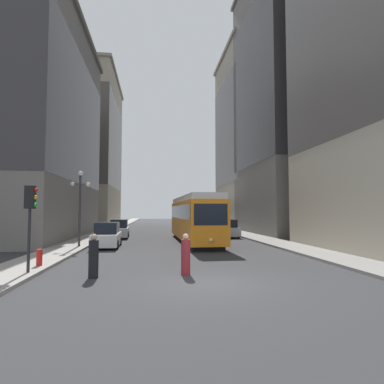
{
  "coord_description": "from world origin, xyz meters",
  "views": [
    {
      "loc": [
        -2.04,
        -11.74,
        2.66
      ],
      "look_at": [
        0.43,
        8.77,
        3.89
      ],
      "focal_mm": 29.97,
      "sensor_mm": 36.0,
      "label": 1
    }
  ],
  "objects_px": {
    "parked_car_left_near": "(107,236)",
    "traffic_light_near_left": "(30,206)",
    "streetcar": "(194,218)",
    "parked_car_right_far": "(227,229)",
    "fire_hydrant": "(39,257)",
    "pedestrian_crossing_near": "(94,257)",
    "lamp_post_left_near": "(80,196)",
    "parked_car_left_mid": "(119,229)",
    "pedestrian_crossing_far": "(186,256)",
    "transit_bus": "(205,216)"
  },
  "relations": [
    {
      "from": "transit_bus",
      "to": "parked_car_left_near",
      "type": "relative_size",
      "value": 2.74
    },
    {
      "from": "parked_car_right_far",
      "to": "pedestrian_crossing_far",
      "type": "bearing_deg",
      "value": 71.04
    },
    {
      "from": "streetcar",
      "to": "parked_car_right_far",
      "type": "distance_m",
      "value": 6.27
    },
    {
      "from": "streetcar",
      "to": "parked_car_left_near",
      "type": "height_order",
      "value": "streetcar"
    },
    {
      "from": "parked_car_left_mid",
      "to": "lamp_post_left_near",
      "type": "xyz_separation_m",
      "value": [
        -1.9,
        -8.88,
        2.87
      ]
    },
    {
      "from": "pedestrian_crossing_near",
      "to": "pedestrian_crossing_far",
      "type": "relative_size",
      "value": 1.02
    },
    {
      "from": "transit_bus",
      "to": "traffic_light_near_left",
      "type": "bearing_deg",
      "value": -111.6
    },
    {
      "from": "pedestrian_crossing_far",
      "to": "traffic_light_near_left",
      "type": "height_order",
      "value": "traffic_light_near_left"
    },
    {
      "from": "parked_car_left_near",
      "to": "parked_car_left_mid",
      "type": "height_order",
      "value": "same"
    },
    {
      "from": "parked_car_left_near",
      "to": "fire_hydrant",
      "type": "distance_m",
      "value": 8.92
    },
    {
      "from": "parked_car_left_near",
      "to": "fire_hydrant",
      "type": "height_order",
      "value": "parked_car_left_near"
    },
    {
      "from": "parked_car_left_near",
      "to": "traffic_light_near_left",
      "type": "height_order",
      "value": "traffic_light_near_left"
    },
    {
      "from": "parked_car_left_near",
      "to": "pedestrian_crossing_near",
      "type": "bearing_deg",
      "value": -85.9
    },
    {
      "from": "parked_car_right_far",
      "to": "pedestrian_crossing_near",
      "type": "bearing_deg",
      "value": 61.57
    },
    {
      "from": "parked_car_right_far",
      "to": "fire_hydrant",
      "type": "height_order",
      "value": "parked_car_right_far"
    },
    {
      "from": "parked_car_left_mid",
      "to": "pedestrian_crossing_far",
      "type": "relative_size",
      "value": 2.84
    },
    {
      "from": "pedestrian_crossing_near",
      "to": "fire_hydrant",
      "type": "bearing_deg",
      "value": 131.09
    },
    {
      "from": "traffic_light_near_left",
      "to": "fire_hydrant",
      "type": "distance_m",
      "value": 2.89
    },
    {
      "from": "parked_car_left_mid",
      "to": "pedestrian_crossing_near",
      "type": "height_order",
      "value": "parked_car_left_mid"
    },
    {
      "from": "parked_car_right_far",
      "to": "parked_car_left_near",
      "type": "bearing_deg",
      "value": 34.83
    },
    {
      "from": "parked_car_left_near",
      "to": "pedestrian_crossing_far",
      "type": "xyz_separation_m",
      "value": [
        4.74,
        -10.95,
        -0.04
      ]
    },
    {
      "from": "parked_car_left_near",
      "to": "traffic_light_near_left",
      "type": "xyz_separation_m",
      "value": [
        -1.68,
        -10.39,
        2.04
      ]
    },
    {
      "from": "streetcar",
      "to": "parked_car_right_far",
      "type": "bearing_deg",
      "value": 47.87
    },
    {
      "from": "parked_car_right_far",
      "to": "fire_hydrant",
      "type": "distance_m",
      "value": 20.84
    },
    {
      "from": "pedestrian_crossing_near",
      "to": "pedestrian_crossing_far",
      "type": "bearing_deg",
      "value": -7.81
    },
    {
      "from": "transit_bus",
      "to": "pedestrian_crossing_near",
      "type": "height_order",
      "value": "transit_bus"
    },
    {
      "from": "pedestrian_crossing_near",
      "to": "traffic_light_near_left",
      "type": "bearing_deg",
      "value": 156.51
    },
    {
      "from": "parked_car_right_far",
      "to": "parked_car_left_mid",
      "type": "bearing_deg",
      "value": -4.18
    },
    {
      "from": "streetcar",
      "to": "pedestrian_crossing_near",
      "type": "xyz_separation_m",
      "value": [
        -5.84,
        -14.21,
        -1.29
      ]
    },
    {
      "from": "streetcar",
      "to": "pedestrian_crossing_near",
      "type": "bearing_deg",
      "value": -113.93
    },
    {
      "from": "traffic_light_near_left",
      "to": "streetcar",
      "type": "bearing_deg",
      "value": 57.74
    },
    {
      "from": "fire_hydrant",
      "to": "pedestrian_crossing_near",
      "type": "bearing_deg",
      "value": -39.35
    },
    {
      "from": "parked_car_right_far",
      "to": "transit_bus",
      "type": "bearing_deg",
      "value": -90.51
    },
    {
      "from": "transit_bus",
      "to": "parked_car_left_mid",
      "type": "distance_m",
      "value": 16.6
    },
    {
      "from": "lamp_post_left_near",
      "to": "fire_hydrant",
      "type": "bearing_deg",
      "value": -89.49
    },
    {
      "from": "lamp_post_left_near",
      "to": "fire_hydrant",
      "type": "distance_m",
      "value": 8.88
    },
    {
      "from": "parked_car_right_far",
      "to": "pedestrian_crossing_near",
      "type": "height_order",
      "value": "parked_car_right_far"
    },
    {
      "from": "streetcar",
      "to": "traffic_light_near_left",
      "type": "height_order",
      "value": "streetcar"
    },
    {
      "from": "parked_car_left_near",
      "to": "parked_car_right_far",
      "type": "height_order",
      "value": "same"
    },
    {
      "from": "fire_hydrant",
      "to": "traffic_light_near_left",
      "type": "bearing_deg",
      "value": -85.06
    },
    {
      "from": "lamp_post_left_near",
      "to": "parked_car_left_near",
      "type": "bearing_deg",
      "value": 13.1
    },
    {
      "from": "parked_car_right_far",
      "to": "traffic_light_near_left",
      "type": "distance_m",
      "value": 22.2
    },
    {
      "from": "parked_car_left_mid",
      "to": "fire_hydrant",
      "type": "distance_m",
      "value": 17.26
    },
    {
      "from": "pedestrian_crossing_far",
      "to": "lamp_post_left_near",
      "type": "distance_m",
      "value": 12.77
    },
    {
      "from": "transit_bus",
      "to": "parked_car_right_far",
      "type": "relative_size",
      "value": 2.93
    },
    {
      "from": "parked_car_left_near",
      "to": "traffic_light_near_left",
      "type": "relative_size",
      "value": 1.27
    },
    {
      "from": "streetcar",
      "to": "parked_car_left_near",
      "type": "bearing_deg",
      "value": -156.96
    },
    {
      "from": "parked_car_left_near",
      "to": "fire_hydrant",
      "type": "bearing_deg",
      "value": -103.0
    },
    {
      "from": "streetcar",
      "to": "transit_bus",
      "type": "distance_m",
      "value": 18.29
    },
    {
      "from": "streetcar",
      "to": "fire_hydrant",
      "type": "distance_m",
      "value": 14.8
    }
  ]
}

